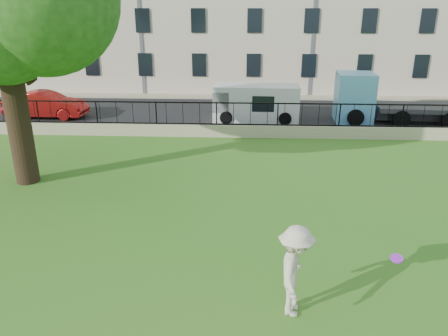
# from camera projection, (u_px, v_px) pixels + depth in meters

# --- Properties ---
(ground) EXTENTS (120.00, 120.00, 0.00)m
(ground) POSITION_uv_depth(u_px,v_px,m) (184.00, 274.00, 10.63)
(ground) COLOR #2E731B
(ground) RESTS_ON ground
(retaining_wall) EXTENTS (50.00, 0.40, 0.60)m
(retaining_wall) POSITION_uv_depth(u_px,v_px,m) (217.00, 131.00, 21.76)
(retaining_wall) COLOR gray
(retaining_wall) RESTS_ON ground
(iron_railing) EXTENTS (50.00, 0.05, 1.13)m
(iron_railing) POSITION_uv_depth(u_px,v_px,m) (217.00, 114.00, 21.47)
(iron_railing) COLOR black
(iron_railing) RESTS_ON retaining_wall
(street) EXTENTS (60.00, 9.00, 0.01)m
(street) POSITION_uv_depth(u_px,v_px,m) (222.00, 114.00, 26.27)
(street) COLOR black
(street) RESTS_ON ground
(sidewalk) EXTENTS (60.00, 1.40, 0.12)m
(sidewalk) POSITION_uv_depth(u_px,v_px,m) (226.00, 97.00, 31.11)
(sidewalk) COLOR gray
(sidewalk) RESTS_ON ground
(man) EXTENTS (0.96, 1.41, 2.02)m
(man) POSITION_uv_depth(u_px,v_px,m) (295.00, 271.00, 8.97)
(man) COLOR beige
(man) RESTS_ON ground
(frisbee) EXTENTS (0.33, 0.33, 0.12)m
(frisbee) POSITION_uv_depth(u_px,v_px,m) (397.00, 258.00, 9.30)
(frisbee) COLOR purple
(red_sedan) EXTENTS (4.64, 1.68, 1.52)m
(red_sedan) POSITION_uv_depth(u_px,v_px,m) (46.00, 105.00, 25.26)
(red_sedan) COLOR #AA1714
(red_sedan) RESTS_ON street
(white_van) EXTENTS (4.81, 1.99, 2.00)m
(white_van) POSITION_uv_depth(u_px,v_px,m) (256.00, 103.00, 24.61)
(white_van) COLOR silver
(white_van) RESTS_ON street
(blue_truck) EXTENTS (6.55, 2.74, 2.68)m
(blue_truck) POSITION_uv_depth(u_px,v_px,m) (395.00, 98.00, 24.13)
(blue_truck) COLOR #60AAE1
(blue_truck) RESTS_ON street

